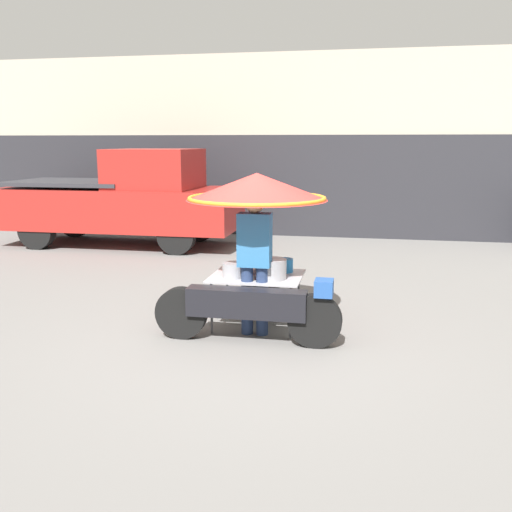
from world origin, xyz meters
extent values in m
plane|color=slate|center=(0.00, 0.00, 0.00)|extent=(36.00, 36.00, 0.00)
cube|color=#B2A893|center=(0.00, 8.51, 2.14)|extent=(28.00, 2.00, 4.28)
cube|color=#28282D|center=(0.00, 7.48, 1.20)|extent=(23.80, 0.06, 2.40)
cylinder|color=black|center=(0.72, -0.05, 0.30)|extent=(0.60, 0.14, 0.60)
cylinder|color=black|center=(-0.82, -0.05, 0.30)|extent=(0.60, 0.14, 0.60)
cube|color=black|center=(-0.05, -0.05, 0.46)|extent=(1.36, 0.24, 0.32)
cube|color=#234C93|center=(0.82, -0.05, 0.68)|extent=(0.20, 0.24, 0.18)
cylinder|color=black|center=(-0.05, 0.82, 0.27)|extent=(0.54, 0.14, 0.54)
cylinder|color=#515156|center=(0.42, 0.17, 0.31)|extent=(0.03, 0.03, 0.62)
cylinder|color=#515156|center=(0.42, 0.93, 0.31)|extent=(0.03, 0.03, 0.62)
cylinder|color=#515156|center=(-0.52, 0.17, 0.31)|extent=(0.03, 0.03, 0.62)
cylinder|color=#515156|center=(-0.52, 0.93, 0.31)|extent=(0.03, 0.03, 0.62)
cube|color=#B2B2B7|center=(-0.05, 0.55, 0.63)|extent=(1.11, 0.90, 0.02)
cylinder|color=#B2B2B7|center=(-0.05, 0.55, 1.10)|extent=(0.03, 0.03, 0.92)
cone|color=red|center=(-0.05, 0.55, 1.72)|extent=(1.68, 1.68, 0.32)
torus|color=orange|center=(-0.05, 0.55, 1.58)|extent=(1.65, 1.65, 0.05)
cylinder|color=#939399|center=(-0.30, 0.39, 0.73)|extent=(0.28, 0.28, 0.18)
cylinder|color=#939399|center=(0.15, 0.42, 0.76)|extent=(0.38, 0.38, 0.24)
cylinder|color=silver|center=(-0.10, 0.73, 0.68)|extent=(0.29, 0.29, 0.07)
cylinder|color=#1E6BB2|center=(0.26, 0.80, 0.73)|extent=(0.21, 0.21, 0.17)
cylinder|color=navy|center=(-0.10, 0.24, 0.41)|extent=(0.14, 0.14, 0.83)
cylinder|color=navy|center=(0.08, 0.24, 0.41)|extent=(0.14, 0.14, 0.83)
cube|color=teal|center=(-0.01, 0.24, 1.13)|extent=(0.38, 0.22, 0.62)
sphere|color=tan|center=(-0.01, 0.24, 1.56)|extent=(0.22, 0.22, 0.22)
cylinder|color=black|center=(-2.52, 4.72, 0.39)|extent=(0.77, 0.24, 0.77)
cylinder|color=black|center=(-2.52, 6.35, 0.39)|extent=(0.77, 0.24, 0.77)
cylinder|color=black|center=(-5.63, 4.72, 0.39)|extent=(0.77, 0.24, 0.77)
cylinder|color=black|center=(-5.63, 6.35, 0.39)|extent=(0.77, 0.24, 0.77)
cube|color=#A3231E|center=(-4.07, 5.54, 0.82)|extent=(5.18, 1.92, 0.88)
cube|color=#A3231E|center=(-3.24, 5.54, 1.68)|extent=(1.76, 1.77, 0.83)
cube|color=#2D2D33|center=(-5.11, 5.54, 1.36)|extent=(2.69, 1.84, 0.08)
camera|label=1|loc=(1.26, -6.09, 2.24)|focal=40.00mm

